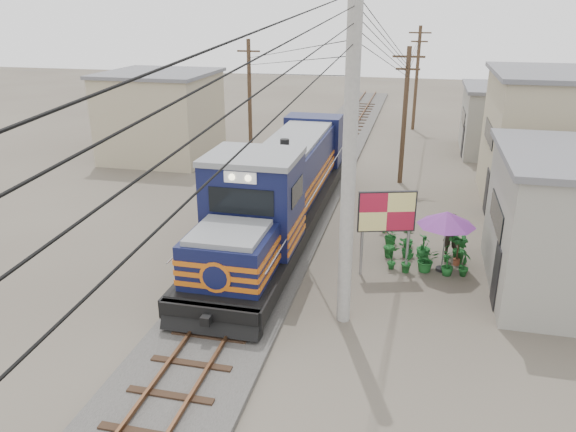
% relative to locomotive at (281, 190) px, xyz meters
% --- Properties ---
extents(ground, '(120.00, 120.00, 0.00)m').
position_rel_locomotive_xyz_m(ground, '(0.00, -5.85, -1.81)').
color(ground, '#473F35').
rests_on(ground, ground).
extents(ballast, '(3.60, 70.00, 0.16)m').
position_rel_locomotive_xyz_m(ballast, '(0.00, 4.15, -1.73)').
color(ballast, '#595651').
rests_on(ballast, ground).
extents(track, '(1.15, 70.00, 0.12)m').
position_rel_locomotive_xyz_m(track, '(0.00, 4.15, -1.55)').
color(track, '#51331E').
rests_on(track, ground).
extents(locomotive, '(3.10, 16.86, 4.18)m').
position_rel_locomotive_xyz_m(locomotive, '(0.00, 0.00, 0.00)').
color(locomotive, black).
rests_on(locomotive, ground).
extents(utility_pole_main, '(0.40, 0.40, 10.00)m').
position_rel_locomotive_xyz_m(utility_pole_main, '(3.50, -6.35, 3.19)').
color(utility_pole_main, '#9E9B93').
rests_on(utility_pole_main, ground).
extents(wooden_pole_mid, '(1.60, 0.24, 7.00)m').
position_rel_locomotive_xyz_m(wooden_pole_mid, '(4.50, 8.15, 1.87)').
color(wooden_pole_mid, '#4C3826').
rests_on(wooden_pole_mid, ground).
extents(wooden_pole_far, '(1.60, 0.24, 7.50)m').
position_rel_locomotive_xyz_m(wooden_pole_far, '(4.80, 22.15, 2.13)').
color(wooden_pole_far, '#4C3826').
rests_on(wooden_pole_far, ground).
extents(wooden_pole_left, '(1.60, 0.24, 7.00)m').
position_rel_locomotive_xyz_m(wooden_pole_left, '(-5.00, 12.15, 1.87)').
color(wooden_pole_left, '#4C3826').
rests_on(wooden_pole_left, ground).
extents(power_lines, '(9.65, 19.00, 3.30)m').
position_rel_locomotive_xyz_m(power_lines, '(-0.14, 2.64, 5.76)').
color(power_lines, black).
rests_on(power_lines, ground).
extents(shophouse_back, '(6.30, 6.30, 4.20)m').
position_rel_locomotive_xyz_m(shophouse_back, '(11.00, 16.15, 0.30)').
color(shophouse_back, gray).
rests_on(shophouse_back, ground).
extents(shophouse_left, '(6.30, 6.30, 5.20)m').
position_rel_locomotive_xyz_m(shophouse_left, '(-10.00, 10.15, 0.80)').
color(shophouse_left, tan).
rests_on(shophouse_left, ground).
extents(billboard, '(1.93, 0.68, 3.06)m').
position_rel_locomotive_xyz_m(billboard, '(4.45, -2.99, 0.44)').
color(billboard, '#99999E').
rests_on(billboard, ground).
extents(market_umbrella, '(2.20, 2.20, 2.25)m').
position_rel_locomotive_xyz_m(market_umbrella, '(6.47, -2.25, 0.17)').
color(market_umbrella, black).
rests_on(market_umbrella, ground).
extents(vendor, '(0.63, 0.44, 1.66)m').
position_rel_locomotive_xyz_m(vendor, '(6.79, -0.76, -0.98)').
color(vendor, black).
rests_on(vendor, ground).
extents(plant_nursery, '(3.40, 3.00, 1.09)m').
position_rel_locomotive_xyz_m(plant_nursery, '(5.74, -1.74, -1.36)').
color(plant_nursery, '#195921').
rests_on(plant_nursery, ground).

